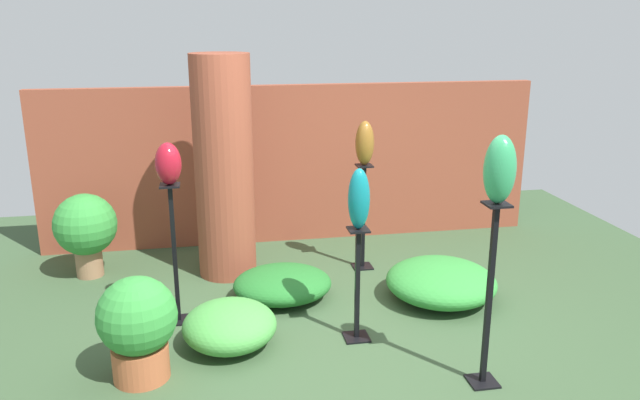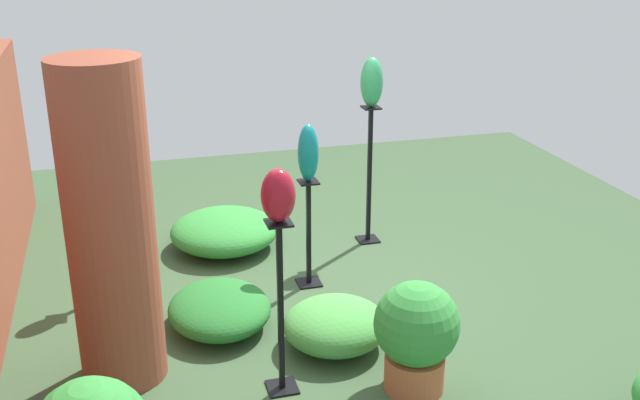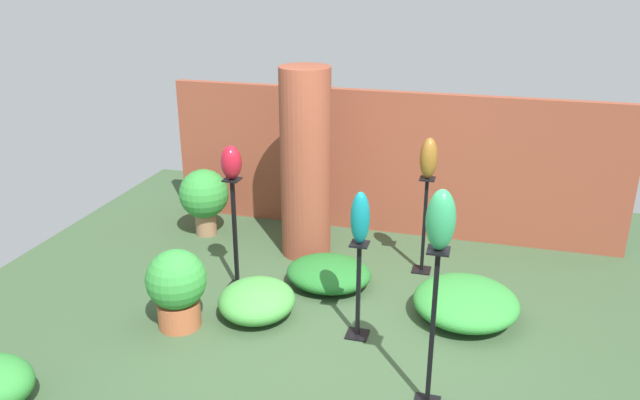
{
  "view_description": "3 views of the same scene",
  "coord_description": "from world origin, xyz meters",
  "views": [
    {
      "loc": [
        -0.95,
        -4.35,
        2.48
      ],
      "look_at": [
        -0.09,
        0.34,
        1.09
      ],
      "focal_mm": 35.0,
      "sensor_mm": 36.0,
      "label": 1
    },
    {
      "loc": [
        -5.4,
        1.51,
        2.96
      ],
      "look_at": [
        -0.25,
        0.07,
        0.92
      ],
      "focal_mm": 42.0,
      "sensor_mm": 36.0,
      "label": 2
    },
    {
      "loc": [
        1.14,
        -4.77,
        3.22
      ],
      "look_at": [
        -0.28,
        0.34,
        1.18
      ],
      "focal_mm": 35.0,
      "sensor_mm": 36.0,
      "label": 3
    }
  ],
  "objects": [
    {
      "name": "ground_plane",
      "position": [
        0.0,
        0.0,
        0.0
      ],
      "size": [
        8.0,
        8.0,
        0.0
      ],
      "primitive_type": "plane",
      "color": "#385133"
    },
    {
      "name": "brick_wall_back",
      "position": [
        0.0,
        2.51,
        0.89
      ],
      "size": [
        5.6,
        0.12,
        1.79
      ],
      "primitive_type": "cube",
      "color": "brown",
      "rests_on": "ground"
    },
    {
      "name": "brick_pillar",
      "position": [
        -0.81,
        1.62,
        1.09
      ],
      "size": [
        0.57,
        0.57,
        2.18
      ],
      "primitive_type": "cylinder",
      "color": "brown",
      "rests_on": "ground"
    },
    {
      "name": "pedestal_ruby",
      "position": [
        -1.27,
        0.62,
        0.55
      ],
      "size": [
        0.2,
        0.2,
        1.21
      ],
      "color": "black",
      "rests_on": "ground"
    },
    {
      "name": "pedestal_jade",
      "position": [
        0.88,
        -0.73,
        0.61
      ],
      "size": [
        0.2,
        0.2,
        1.33
      ],
      "color": "black",
      "rests_on": "ground"
    },
    {
      "name": "pedestal_bronze",
      "position": [
        0.57,
        1.5,
        0.5
      ],
      "size": [
        0.2,
        0.2,
        1.09
      ],
      "color": "black",
      "rests_on": "ground"
    },
    {
      "name": "pedestal_teal",
      "position": [
        0.16,
        0.05,
        0.42
      ],
      "size": [
        0.2,
        0.2,
        0.93
      ],
      "color": "black",
      "rests_on": "ground"
    },
    {
      "name": "art_vase_ruby",
      "position": [
        -1.27,
        0.62,
        1.38
      ],
      "size": [
        0.21,
        0.21,
        0.34
      ],
      "primitive_type": "ellipsoid",
      "color": "maroon",
      "rests_on": "pedestal_ruby"
    },
    {
      "name": "art_vase_jade",
      "position": [
        0.88,
        -0.73,
        1.55
      ],
      "size": [
        0.21,
        0.2,
        0.45
      ],
      "primitive_type": "ellipsoid",
      "color": "#2D9356",
      "rests_on": "pedestal_jade"
    },
    {
      "name": "art_vase_bronze",
      "position": [
        0.57,
        1.5,
        1.31
      ],
      "size": [
        0.19,
        0.19,
        0.44
      ],
      "primitive_type": "ellipsoid",
      "color": "brown",
      "rests_on": "pedestal_bronze"
    },
    {
      "name": "art_vase_teal",
      "position": [
        0.16,
        0.05,
        1.17
      ],
      "size": [
        0.17,
        0.17,
        0.48
      ],
      "primitive_type": "ellipsoid",
      "color": "#0F727A",
      "rests_on": "pedestal_teal"
    },
    {
      "name": "potted_plant_front_left",
      "position": [
        -2.18,
        1.79,
        0.51
      ],
      "size": [
        0.61,
        0.61,
        0.84
      ],
      "color": "#936B4C",
      "rests_on": "ground"
    },
    {
      "name": "potted_plant_back_center",
      "position": [
        -1.5,
        -0.23,
        0.42
      ],
      "size": [
        0.56,
        0.56,
        0.77
      ],
      "color": "#B25B38",
      "rests_on": "ground"
    },
    {
      "name": "foliage_bed_east",
      "position": [
        -0.34,
        0.89,
        0.15
      ],
      "size": [
        0.9,
        0.78,
        0.29
      ],
      "primitive_type": "ellipsoid",
      "color": "#236B28",
      "rests_on": "ground"
    },
    {
      "name": "foliage_bed_west",
      "position": [
        1.09,
        0.63,
        0.17
      ],
      "size": [
        1.0,
        1.01,
        0.34
      ],
      "primitive_type": "ellipsoid",
      "color": "#338C38",
      "rests_on": "ground"
    },
    {
      "name": "foliage_bed_rear",
      "position": [
        -0.85,
        0.12,
        0.17
      ],
      "size": [
        0.74,
        0.77,
        0.34
      ],
      "primitive_type": "ellipsoid",
      "color": "#479942",
      "rests_on": "ground"
    }
  ]
}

